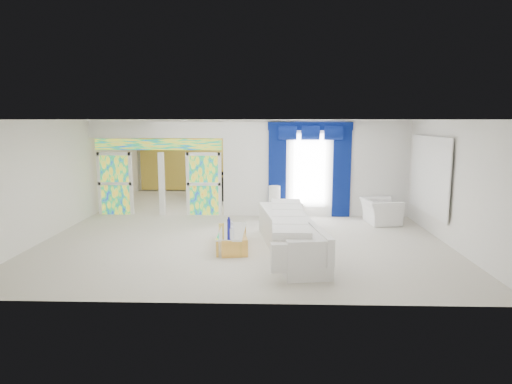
{
  "coord_description": "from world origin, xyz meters",
  "views": [
    {
      "loc": [
        0.66,
        -12.95,
        2.98
      ],
      "look_at": [
        0.3,
        -1.2,
        1.1
      ],
      "focal_mm": 31.28,
      "sensor_mm": 36.0,
      "label": 1
    }
  ],
  "objects_px": {
    "white_sofa": "(289,235)",
    "armchair": "(381,211)",
    "coffee_table": "(232,239)",
    "grand_piano": "(214,186)",
    "console_table": "(284,211)"
  },
  "relations": [
    {
      "from": "coffee_table",
      "to": "console_table",
      "type": "relative_size",
      "value": 1.4
    },
    {
      "from": "coffee_table",
      "to": "console_table",
      "type": "bearing_deg",
      "value": 67.99
    },
    {
      "from": "white_sofa",
      "to": "armchair",
      "type": "xyz_separation_m",
      "value": [
        2.8,
        2.91,
        -0.03
      ]
    },
    {
      "from": "grand_piano",
      "to": "white_sofa",
      "type": "bearing_deg",
      "value": -82.64
    },
    {
      "from": "coffee_table",
      "to": "grand_piano",
      "type": "distance_m",
      "value": 7.03
    },
    {
      "from": "grand_piano",
      "to": "coffee_table",
      "type": "bearing_deg",
      "value": -92.18
    },
    {
      "from": "console_table",
      "to": "grand_piano",
      "type": "relative_size",
      "value": 0.7
    },
    {
      "from": "coffee_table",
      "to": "armchair",
      "type": "relative_size",
      "value": 1.58
    },
    {
      "from": "white_sofa",
      "to": "coffee_table",
      "type": "bearing_deg",
      "value": 158.76
    },
    {
      "from": "coffee_table",
      "to": "grand_piano",
      "type": "xyz_separation_m",
      "value": [
        -1.29,
        6.91,
        0.26
      ]
    },
    {
      "from": "console_table",
      "to": "grand_piano",
      "type": "xyz_separation_m",
      "value": [
        -2.62,
        3.61,
        0.24
      ]
    },
    {
      "from": "coffee_table",
      "to": "console_table",
      "type": "xyz_separation_m",
      "value": [
        1.34,
        3.3,
        0.01
      ]
    },
    {
      "from": "console_table",
      "to": "coffee_table",
      "type": "bearing_deg",
      "value": -112.01
    },
    {
      "from": "console_table",
      "to": "armchair",
      "type": "relative_size",
      "value": 1.13
    },
    {
      "from": "armchair",
      "to": "grand_piano",
      "type": "xyz_separation_m",
      "value": [
        -5.43,
        4.3,
        0.09
      ]
    }
  ]
}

